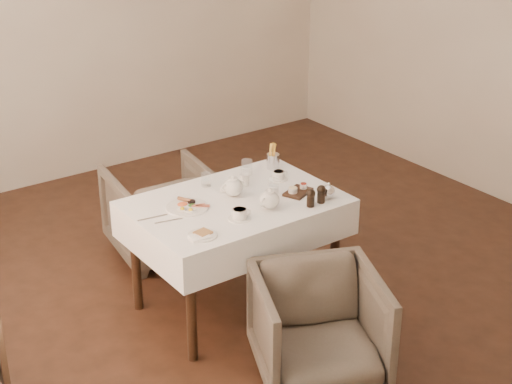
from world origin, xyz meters
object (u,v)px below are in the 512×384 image
at_px(teapot_centre, 233,186).
at_px(breakfast_plate, 187,206).
at_px(armchair_near, 319,328).
at_px(table, 235,218).
at_px(armchair_far, 162,211).

bearing_deg(teapot_centre, breakfast_plate, 175.10).
distance_m(breakfast_plate, teapot_centre, 0.33).
relative_size(breakfast_plate, teapot_centre, 1.47).
bearing_deg(breakfast_plate, armchair_near, -76.33).
bearing_deg(armchair_near, breakfast_plate, 128.44).
relative_size(table, armchair_far, 1.76).
bearing_deg(breakfast_plate, table, -17.23).
xyz_separation_m(table, armchair_near, (-0.04, -0.88, -0.32)).
height_order(table, breakfast_plate, breakfast_plate).
height_order(armchair_near, breakfast_plate, breakfast_plate).
height_order(table, armchair_far, table).
xyz_separation_m(breakfast_plate, teapot_centre, (0.32, -0.02, 0.06)).
bearing_deg(breakfast_plate, teapot_centre, -3.97).
bearing_deg(armchair_far, armchair_near, 97.33).
bearing_deg(armchair_far, table, 99.46).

